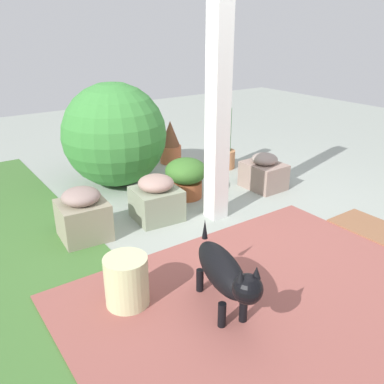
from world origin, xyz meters
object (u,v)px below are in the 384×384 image
(stone_planter_far, at_px, (83,215))
(dog, at_px, (225,273))
(porch_pillar, at_px, (218,97))
(stone_planter_nearest, at_px, (264,173))
(round_shrub, at_px, (114,135))
(ceramic_urn, at_px, (127,282))
(stone_planter_mid, at_px, (156,199))
(doormat, at_px, (377,231))
(terracotta_pot_tall, at_px, (225,147))
(terracotta_pot_broad, at_px, (186,176))
(terracotta_pot_spiky, at_px, (170,143))

(stone_planter_far, relative_size, dog, 0.61)
(porch_pillar, xyz_separation_m, stone_planter_nearest, (0.25, -0.83, -0.89))
(round_shrub, height_order, ceramic_urn, round_shrub)
(stone_planter_mid, relative_size, dog, 0.60)
(porch_pillar, relative_size, stone_planter_nearest, 4.95)
(ceramic_urn, distance_m, doormat, 2.15)
(terracotta_pot_tall, bearing_deg, porch_pillar, 137.27)
(stone_planter_nearest, height_order, dog, dog)
(round_shrub, bearing_deg, doormat, -150.79)
(terracotta_pot_tall, relative_size, ceramic_urn, 2.16)
(dog, bearing_deg, terracotta_pot_broad, -27.21)
(stone_planter_mid, bearing_deg, ceramic_urn, 140.91)
(dog, bearing_deg, doormat, -88.50)
(terracotta_pot_broad, distance_m, doormat, 1.78)
(round_shrub, relative_size, ceramic_urn, 3.24)
(stone_planter_mid, height_order, doormat, stone_planter_mid)
(stone_planter_far, relative_size, doormat, 0.60)
(round_shrub, xyz_separation_m, ceramic_urn, (-1.92, 0.85, -0.37))
(porch_pillar, xyz_separation_m, stone_planter_far, (0.30, 1.11, -0.86))
(porch_pillar, bearing_deg, stone_planter_mid, 59.78)
(porch_pillar, bearing_deg, doormat, -138.53)
(stone_planter_mid, height_order, round_shrub, round_shrub)
(stone_planter_far, bearing_deg, terracotta_pot_spiky, -52.57)
(stone_planter_nearest, distance_m, stone_planter_far, 1.94)
(stone_planter_mid, xyz_separation_m, round_shrub, (0.98, -0.09, 0.35))
(terracotta_pot_tall, bearing_deg, stone_planter_far, 108.81)
(stone_planter_far, height_order, dog, dog)
(terracotta_pot_broad, distance_m, ceramic_urn, 1.73)
(stone_planter_far, bearing_deg, porch_pillar, -105.11)
(stone_planter_nearest, distance_m, dog, 2.09)
(porch_pillar, xyz_separation_m, dog, (-1.07, 0.78, -0.78))
(porch_pillar, xyz_separation_m, round_shrub, (1.24, 0.36, -0.52))
(stone_planter_far, distance_m, terracotta_pot_broad, 1.16)
(porch_pillar, distance_m, terracotta_pot_spiky, 1.79)
(stone_planter_far, xyz_separation_m, terracotta_pot_tall, (0.69, -2.02, 0.06))
(dog, bearing_deg, round_shrub, -10.21)
(terracotta_pot_tall, bearing_deg, ceramic_urn, 127.99)
(stone_planter_mid, distance_m, round_shrub, 1.04)
(dog, bearing_deg, stone_planter_nearest, -50.73)
(dog, bearing_deg, terracotta_pot_tall, -39.49)
(dog, xyz_separation_m, ceramic_urn, (0.39, 0.44, -0.11))
(stone_planter_nearest, xyz_separation_m, ceramic_urn, (-0.93, 2.05, -0.00))
(ceramic_urn, height_order, doormat, ceramic_urn)
(stone_planter_mid, distance_m, doormat, 1.88)
(round_shrub, bearing_deg, porch_pillar, -163.70)
(stone_planter_nearest, height_order, stone_planter_far, stone_planter_far)
(round_shrub, xyz_separation_m, terracotta_pot_spiky, (0.28, -0.85, -0.29))
(round_shrub, distance_m, ceramic_urn, 2.13)
(terracotta_pot_broad, bearing_deg, stone_planter_mid, 117.44)
(terracotta_pot_tall, bearing_deg, terracotta_pot_broad, 118.16)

